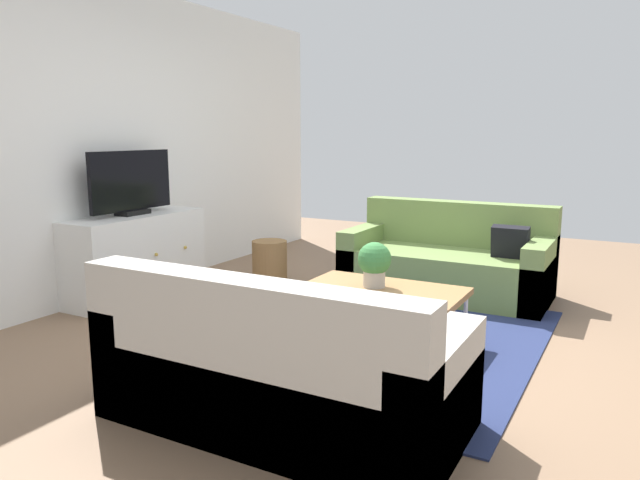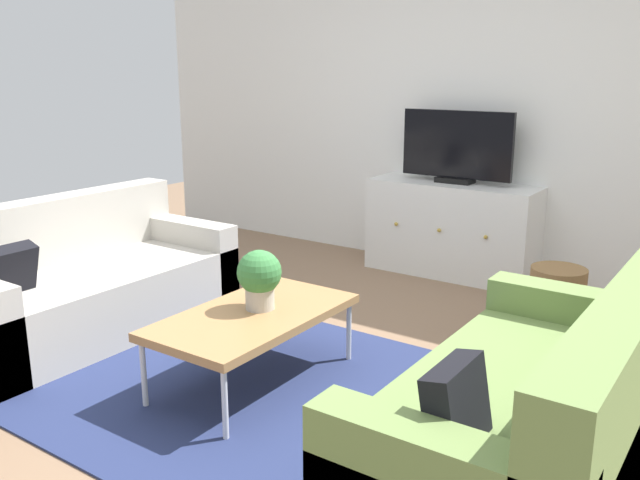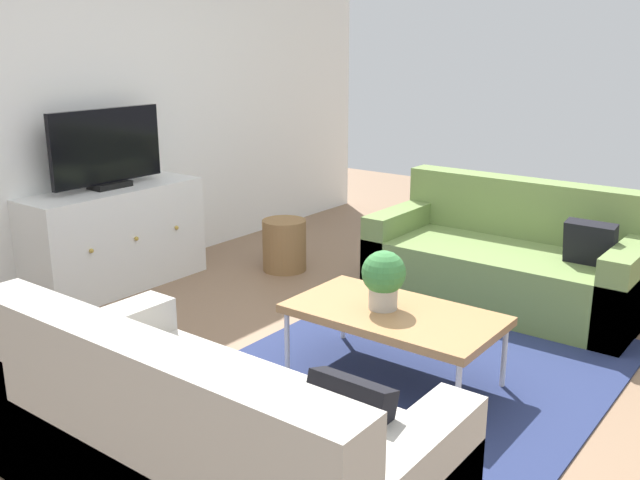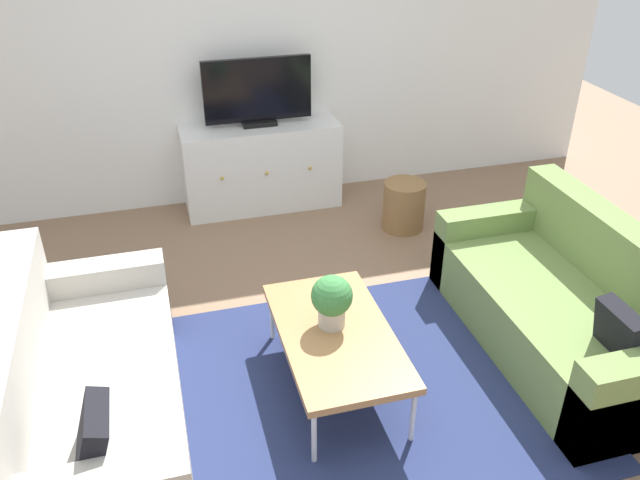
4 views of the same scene
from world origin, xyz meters
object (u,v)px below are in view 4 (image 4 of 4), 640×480
Objects in this scene: potted_plant at (332,299)px; couch_right_side at (571,308)px; flat_screen_tv at (258,92)px; wicker_basket at (404,206)px; couch_left_side at (75,398)px; tv_console at (262,166)px; coffee_table at (336,336)px.

couch_right_side is at bearing -3.29° from potted_plant.
flat_screen_tv is at bearing 88.75° from potted_plant.
couch_left_side is at bearing -145.87° from wicker_basket.
flat_screen_tv is (0.05, 2.31, 0.44)m from potted_plant.
couch_left_side is 2.88m from flat_screen_tv.
tv_console is at bearing 58.99° from couch_left_side.
potted_plant is (1.38, 0.09, 0.29)m from couch_left_side.
coffee_table is at bearing 0.87° from couch_left_side.
flat_screen_tv is at bearing 88.93° from coffee_table.
flat_screen_tv reaches higher than tv_console.
couch_left_side is 1.39m from coffee_table.
tv_console is (-1.45, 2.37, 0.10)m from couch_right_side.
wicker_basket is (2.46, 1.66, -0.07)m from couch_left_side.
tv_console is (0.05, 2.29, -0.20)m from potted_plant.
tv_console is 1.26m from wicker_basket.
couch_left_side is 2.87m from couch_right_side.
coffee_table is 0.21m from potted_plant.
potted_plant is 2.35m from flat_screen_tv.
coffee_table is 1.97m from wicker_basket.
couch_right_side reaches higher than coffee_table.
flat_screen_tv reaches higher than coffee_table.
wicker_basket is (1.03, -0.71, -0.17)m from tv_console.
coffee_table is 0.83× the size of tv_console.
potted_plant is (-1.50, 0.09, 0.29)m from couch_right_side.
flat_screen_tv is 2.21× the size of wicker_basket.
couch_left_side reaches higher than coffee_table.
potted_plant is at bearing 3.57° from couch_left_side.
potted_plant is (-0.01, 0.06, 0.20)m from coffee_table.
wicker_basket is at bearing 56.85° from coffee_table.
flat_screen_tv is (-0.00, 0.02, 0.64)m from tv_console.
couch_left_side is at bearing -120.79° from flat_screen_tv.
coffee_table is 2.35m from tv_console.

